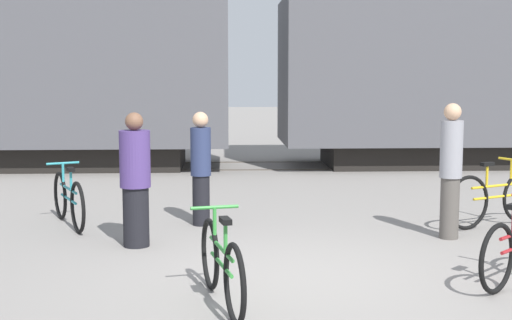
# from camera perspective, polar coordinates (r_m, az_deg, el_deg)

# --- Properties ---
(ground_plane) EXTENTS (80.00, 80.00, 0.00)m
(ground_plane) POSITION_cam_1_polar(r_m,az_deg,el_deg) (7.54, 3.21, -9.37)
(ground_plane) COLOR gray
(freight_train) EXTENTS (55.80, 2.90, 5.20)m
(freight_train) POSITION_cam_1_polar(r_m,az_deg,el_deg) (16.41, -0.07, 9.01)
(freight_train) COLOR black
(freight_train) RESTS_ON ground_plane
(rail_near) EXTENTS (67.80, 0.07, 0.01)m
(rail_near) POSITION_cam_1_polar(r_m,az_deg,el_deg) (15.82, 0.05, -0.79)
(rail_near) COLOR #4C4238
(rail_near) RESTS_ON ground_plane
(rail_far) EXTENTS (67.80, 0.07, 0.01)m
(rail_far) POSITION_cam_1_polar(r_m,az_deg,el_deg) (17.25, -0.18, -0.16)
(rail_far) COLOR #4C4238
(rail_far) RESTS_ON ground_plane
(bicycle_green) EXTENTS (0.50, 1.73, 0.88)m
(bicycle_green) POSITION_cam_1_polar(r_m,az_deg,el_deg) (6.58, -2.79, -8.42)
(bicycle_green) COLOR black
(bicycle_green) RESTS_ON ground_plane
(bicycle_teal) EXTENTS (0.78, 1.62, 0.87)m
(bicycle_teal) POSITION_cam_1_polar(r_m,az_deg,el_deg) (10.29, -14.77, -3.09)
(bicycle_teal) COLOR black
(bicycle_teal) RESTS_ON ground_plane
(bicycle_yellow) EXTENTS (1.64, 0.83, 0.93)m
(bicycle_yellow) POSITION_cam_1_polar(r_m,az_deg,el_deg) (10.49, 18.62, -2.90)
(bicycle_yellow) COLOR black
(bicycle_yellow) RESTS_ON ground_plane
(person_in_grey) EXTENTS (0.28, 0.28, 1.75)m
(person_in_grey) POSITION_cam_1_polar(r_m,az_deg,el_deg) (9.45, 15.32, -0.73)
(person_in_grey) COLOR #514C47
(person_in_grey) RESTS_ON ground_plane
(person_in_navy) EXTENTS (0.28, 0.28, 1.60)m
(person_in_navy) POSITION_cam_1_polar(r_m,az_deg,el_deg) (9.97, -4.44, -0.60)
(person_in_navy) COLOR black
(person_in_navy) RESTS_ON ground_plane
(person_in_purple) EXTENTS (0.38, 0.38, 1.65)m
(person_in_purple) POSITION_cam_1_polar(r_m,az_deg,el_deg) (8.82, -9.63, -1.64)
(person_in_purple) COLOR black
(person_in_purple) RESTS_ON ground_plane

